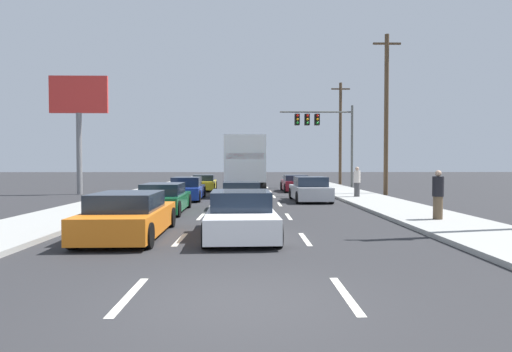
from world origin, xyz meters
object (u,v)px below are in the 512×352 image
at_px(traffic_signal_mast, 319,126).
at_px(pedestrian_near_corner, 438,195).
at_px(car_green, 164,199).
at_px(pedestrian_mid_block, 357,182).
at_px(box_truck, 244,163).
at_px(utility_pole_mid, 386,113).
at_px(car_blue, 187,189).
at_px(car_orange, 129,216).
at_px(car_silver, 310,190).
at_px(roadside_billboard, 79,111).
at_px(car_white, 241,216).
at_px(car_tan, 241,196).
at_px(utility_pole_far, 340,132).
at_px(car_yellow, 204,183).
at_px(car_maroon, 295,184).

height_order(traffic_signal_mast, pedestrian_near_corner, traffic_signal_mast).
bearing_deg(car_green, pedestrian_mid_block, 34.19).
xyz_separation_m(box_truck, traffic_signal_mast, (6.31, 8.13, 3.16)).
xyz_separation_m(utility_pole_mid, pedestrian_mid_block, (-2.64, -3.05, -4.34)).
distance_m(car_blue, traffic_signal_mast, 16.14).
xyz_separation_m(car_orange, car_silver, (6.71, 11.38, 0.03)).
height_order(traffic_signal_mast, roadside_billboard, roadside_billboard).
height_order(car_white, utility_pole_mid, utility_pole_mid).
xyz_separation_m(car_green, car_tan, (3.24, 1.44, -0.02)).
bearing_deg(car_tan, pedestrian_mid_block, 38.50).
distance_m(pedestrian_near_corner, pedestrian_mid_block, 10.17).
distance_m(car_blue, utility_pole_mid, 13.74).
bearing_deg(pedestrian_near_corner, utility_pole_mid, 79.86).
bearing_deg(car_orange, utility_pole_far, 67.67).
xyz_separation_m(car_green, utility_pole_far, (12.43, 23.60, 4.49)).
bearing_deg(car_yellow, car_tan, -76.83).
bearing_deg(car_silver, utility_pole_far, 73.31).
bearing_deg(utility_pole_far, car_white, -107.01).
relative_size(car_yellow, traffic_signal_mast, 0.65).
relative_size(car_tan, utility_pole_far, 0.42).
distance_m(car_orange, car_silver, 13.21).
relative_size(car_blue, car_silver, 1.11).
bearing_deg(car_blue, car_green, -90.50).
distance_m(car_green, pedestrian_mid_block, 11.93).
bearing_deg(utility_pole_mid, car_green, -142.05).
bearing_deg(car_white, car_maroon, 79.47).
xyz_separation_m(car_maroon, car_silver, (-0.07, -8.26, 0.05)).
distance_m(utility_pole_mid, pedestrian_mid_block, 5.92).
xyz_separation_m(car_yellow, utility_pole_far, (12.27, 8.97, 4.52)).
bearing_deg(pedestrian_mid_block, car_orange, -126.95).
distance_m(car_tan, roadside_billboard, 15.15).
bearing_deg(car_blue, utility_pole_mid, 15.21).
bearing_deg(car_maroon, car_orange, -109.03).
height_order(car_blue, roadside_billboard, roadside_billboard).
bearing_deg(box_truck, traffic_signal_mast, 52.16).
relative_size(box_truck, car_white, 1.63).
height_order(car_tan, car_silver, car_silver).
xyz_separation_m(car_yellow, utility_pole_mid, (12.34, -4.88, 4.80)).
height_order(car_green, box_truck, box_truck).
bearing_deg(box_truck, pedestrian_near_corner, -63.63).
distance_m(box_truck, car_maroon, 5.12).
xyz_separation_m(car_green, box_truck, (3.26, 10.40, 1.54)).
bearing_deg(traffic_signal_mast, box_truck, -127.84).
xyz_separation_m(car_maroon, utility_pole_mid, (5.50, -3.78, 4.78)).
distance_m(utility_pole_far, pedestrian_near_corner, 27.47).
bearing_deg(pedestrian_near_corner, car_maroon, 100.45).
bearing_deg(car_silver, car_orange, -120.51).
distance_m(utility_pole_mid, roadside_billboard, 20.21).
xyz_separation_m(car_tan, pedestrian_mid_block, (6.62, 5.26, 0.44)).
relative_size(car_yellow, utility_pole_mid, 0.44).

